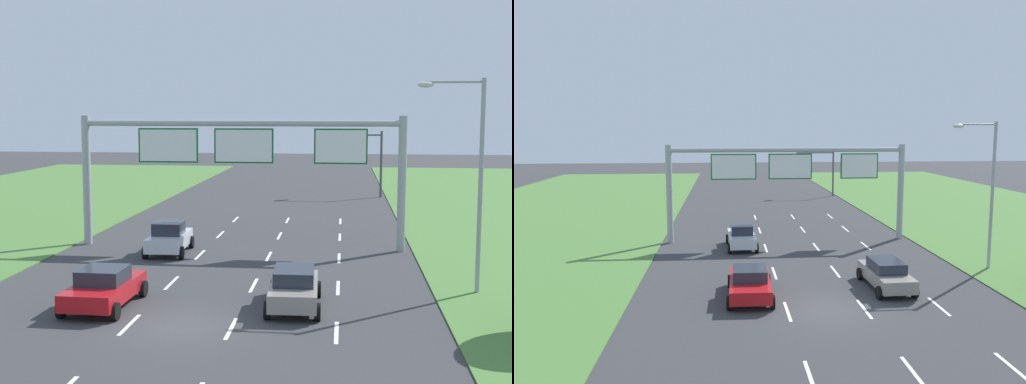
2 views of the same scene
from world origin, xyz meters
The scene contains 10 objects.
ground_plane centered at (0.00, 0.00, 0.00)m, with size 200.00×200.00×0.00m, color #38383A.
lane_dashes_inner_left centered at (-1.75, 3.00, 0.00)m, with size 0.14×44.40×0.01m.
lane_dashes_inner_right centered at (1.75, 3.00, 0.00)m, with size 0.14×44.40×0.01m.
lane_dashes_slip centered at (5.25, 3.00, 0.00)m, with size 0.14×44.40×0.01m.
car_near_red centered at (-3.33, 2.05, 0.74)m, with size 2.28×4.39×1.49m.
car_lead_silver centered at (-3.39, 12.21, 0.79)m, with size 2.15×4.09×1.62m.
car_mid_lane centered at (3.66, 2.82, 0.76)m, with size 2.08×4.32×1.48m.
sign_gantry centered at (0.09, 14.15, 4.94)m, with size 17.24×0.44×7.00m.
traffic_light_mast centered at (6.62, 37.93, 3.87)m, with size 4.76×0.49×5.60m.
street_lamp centered at (10.36, 5.74, 5.08)m, with size 2.61×0.32×8.50m.
Camera 2 is at (-4.45, -21.23, 8.09)m, focal length 35.00 mm.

